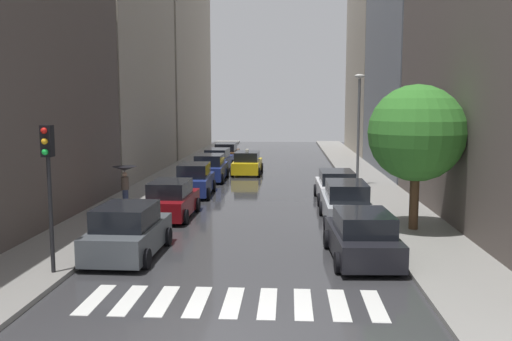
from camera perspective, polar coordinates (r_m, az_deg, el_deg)
The scene contains 22 objects.
ground_plane at distance 35.18m, azimuth 1.13°, elevation -1.19°, with size 28.00×72.00×0.04m, color #323235.
sidewalk_left at distance 36.02m, azimuth -9.26°, elevation -0.93°, with size 3.00×72.00×0.15m, color gray.
sidewalk_right at distance 35.51m, azimuth 11.67°, elevation -1.11°, with size 3.00×72.00×0.15m, color gray.
crosswalk_stripes at distance 14.25m, azimuth -2.49°, elevation -13.71°, with size 7.65×2.20×0.01m.
building_left_mid at distance 39.75m, azimuth -15.31°, elevation 15.04°, with size 6.00×14.90×21.41m, color #9E9384.
building_left_far at distance 57.12m, azimuth -9.34°, elevation 12.67°, with size 6.00×19.93×21.35m, color #9E9384.
building_right_mid at distance 42.11m, azimuth 17.12°, elevation 14.02°, with size 6.00×15.29×20.69m, color slate.
building_right_far at distance 57.52m, azimuth 13.37°, elevation 12.63°, with size 6.00×15.73×21.54m, color #9E9384.
parked_car_left_nearest at distance 18.54m, azimuth -13.34°, elevation -6.34°, with size 2.21×4.28×1.76m.
parked_car_left_second at distance 24.34m, azimuth -8.93°, elevation -3.12°, with size 2.06×4.24×1.67m.
parked_car_left_third at distance 30.03m, azimuth -6.49°, elevation -1.05°, with size 2.09×4.33×1.77m.
parked_car_left_fourth at distance 35.64m, azimuth -4.87°, elevation 0.24°, with size 2.16×4.41×1.73m.
parked_car_left_fifth at distance 41.01m, azimuth -4.04°, elevation 1.10°, with size 2.11×4.81×1.65m.
parked_car_left_sixth at distance 46.72m, azimuth -3.14°, elevation 1.84°, with size 2.10×4.54×1.64m.
parked_car_right_nearest at distance 17.91m, azimuth 11.16°, elevation -6.93°, with size 2.29×4.33×1.63m.
parked_car_right_second at distance 23.15m, azimuth 9.45°, elevation -3.52°, with size 2.04×4.64×1.80m.
parked_car_right_third at distance 28.35m, azimuth 8.45°, elevation -1.70°, with size 2.16×4.49×1.61m.
taxi_midroad at distance 38.68m, azimuth -0.93°, elevation 0.74°, with size 2.12×4.36×1.81m.
pedestrian_foreground at distance 26.75m, azimuth -13.66°, elevation -0.54°, with size 1.15×1.15×1.89m.
street_tree_right at distance 21.76m, azimuth 16.56°, elevation 3.77°, with size 3.74×3.74×5.64m.
traffic_light_left_corner at distance 16.53m, azimuth -21.06°, elevation 0.45°, with size 0.30×0.42×4.30m.
lamp_post_right at distance 32.75m, azimuth 10.77°, elevation 5.10°, with size 0.60×0.28×6.61m.
Camera 1 is at (1.40, -10.78, 5.08)m, focal length 37.95 mm.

